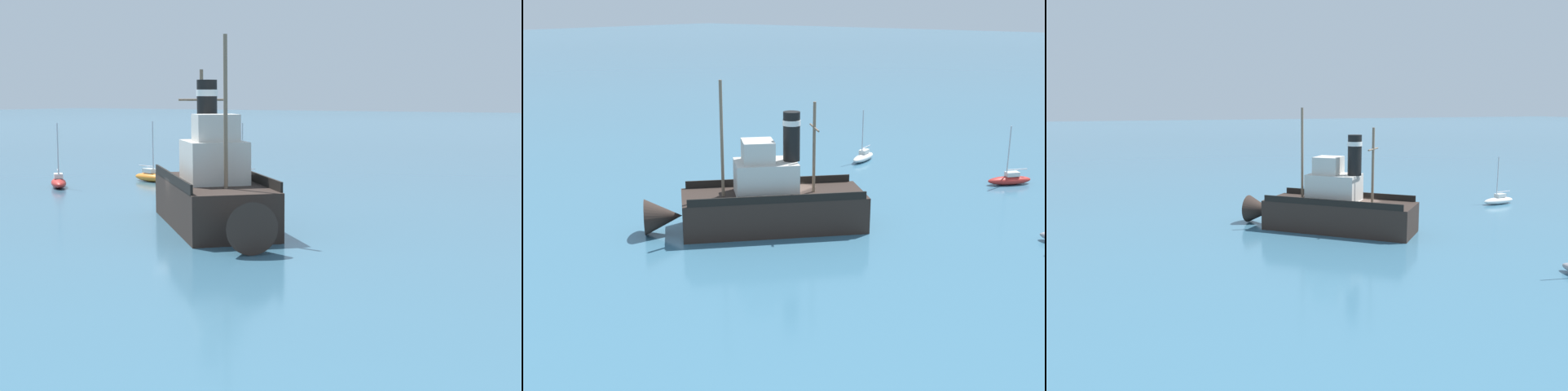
% 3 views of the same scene
% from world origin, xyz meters
% --- Properties ---
extents(ground_plane, '(600.00, 600.00, 0.00)m').
position_xyz_m(ground_plane, '(0.00, 0.00, 0.00)').
color(ground_plane, '#38667F').
extents(old_tugboat, '(12.27, 12.85, 9.90)m').
position_xyz_m(old_tugboat, '(0.36, 2.37, 1.83)').
color(old_tugboat, '#2D231E').
rests_on(old_tugboat, ground).
extents(sailboat_red, '(3.32, 3.59, 4.90)m').
position_xyz_m(sailboat_red, '(-8.72, -18.51, 0.43)').
color(sailboat_red, '#B22823').
rests_on(sailboat_red, ground).
extents(sailboat_orange, '(1.82, 3.94, 4.90)m').
position_xyz_m(sailboat_orange, '(-15.69, -15.24, 0.43)').
color(sailboat_orange, orange).
rests_on(sailboat_orange, ground).
extents(sailboat_grey, '(3.82, 1.16, 4.90)m').
position_xyz_m(sailboat_grey, '(-16.72, -6.80, 0.43)').
color(sailboat_grey, gray).
rests_on(sailboat_grey, ground).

